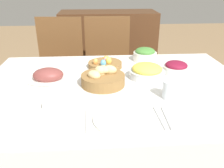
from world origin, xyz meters
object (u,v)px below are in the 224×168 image
(sideboard, at_px, (108,51))
(pineapple_bowl, at_px, (147,71))
(spoon, at_px, (167,118))
(ham_platter, at_px, (48,76))
(dinner_plate, at_px, (124,119))
(chair_far_center, at_px, (107,69))
(chair_far_left, at_px, (60,70))
(drinking_cup, at_px, (169,90))
(egg_basket, at_px, (105,64))
(green_salad_bowl, at_px, (145,55))
(fork, at_px, (87,121))
(beet_salad_bowl, at_px, (176,68))
(butter_dish, at_px, (58,101))
(bread_basket, at_px, (103,78))
(knife, at_px, (160,118))

(sideboard, xyz_separation_m, pineapple_bowl, (0.15, -1.55, 0.32))
(spoon, bearing_deg, sideboard, 95.98)
(ham_platter, bearing_deg, dinner_plate, -49.21)
(chair_far_center, xyz_separation_m, pineapple_bowl, (0.20, -0.79, 0.28))
(chair_far_left, bearing_deg, ham_platter, -80.77)
(pineapple_bowl, xyz_separation_m, drinking_cup, (0.06, -0.27, 0.00))
(egg_basket, height_order, green_salad_bowl, green_salad_bowl)
(chair_far_center, bearing_deg, ham_platter, -112.19)
(chair_far_left, bearing_deg, fork, -71.71)
(egg_basket, height_order, pineapple_bowl, pineapple_bowl)
(chair_far_left, height_order, sideboard, chair_far_left)
(ham_platter, bearing_deg, beet_salad_bowl, 4.17)
(spoon, bearing_deg, butter_dish, 164.14)
(green_salad_bowl, bearing_deg, fork, -117.28)
(green_salad_bowl, distance_m, butter_dish, 0.82)
(chair_far_center, xyz_separation_m, spoon, (0.20, -1.25, 0.24))
(green_salad_bowl, bearing_deg, chair_far_left, 145.56)
(drinking_cup, relative_size, butter_dish, 0.68)
(drinking_cup, bearing_deg, egg_basket, 122.75)
(spoon, bearing_deg, ham_platter, 143.77)
(sideboard, relative_size, bread_basket, 4.62)
(fork, bearing_deg, knife, -1.95)
(bread_basket, distance_m, beet_salad_bowl, 0.49)
(bread_basket, relative_size, egg_basket, 1.08)
(spoon, bearing_deg, chair_far_center, 100.87)
(drinking_cup, bearing_deg, bread_basket, 150.73)
(chair_far_center, height_order, beet_salad_bowl, chair_far_center)
(ham_platter, relative_size, butter_dish, 2.04)
(chair_far_center, bearing_deg, dinner_plate, -86.01)
(chair_far_left, bearing_deg, dinner_plate, -65.15)
(egg_basket, height_order, knife, egg_basket)
(chair_far_center, relative_size, green_salad_bowl, 5.89)
(bread_basket, distance_m, spoon, 0.45)
(chair_far_left, relative_size, egg_basket, 4.33)
(fork, xyz_separation_m, drinking_cup, (0.40, 0.19, 0.04))
(bread_basket, height_order, drinking_cup, bread_basket)
(dinner_plate, xyz_separation_m, drinking_cup, (0.25, 0.19, 0.04))
(ham_platter, distance_m, pineapple_bowl, 0.58)
(egg_basket, xyz_separation_m, beet_salad_bowl, (0.44, -0.14, 0.01))
(fork, distance_m, knife, 0.31)
(ham_platter, bearing_deg, bread_basket, -15.46)
(ham_platter, relative_size, spoon, 1.50)
(ham_platter, xyz_separation_m, fork, (0.24, -0.45, -0.02))
(sideboard, relative_size, knife, 6.24)
(fork, bearing_deg, green_salad_bowl, 60.76)
(sideboard, bearing_deg, pineapple_bowl, -84.61)
(fork, relative_size, spoon, 1.00)
(beet_salad_bowl, height_order, spoon, beet_salad_bowl)
(fork, bearing_deg, ham_platter, 115.55)
(green_salad_bowl, xyz_separation_m, drinking_cup, (0.01, -0.59, -0.00))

